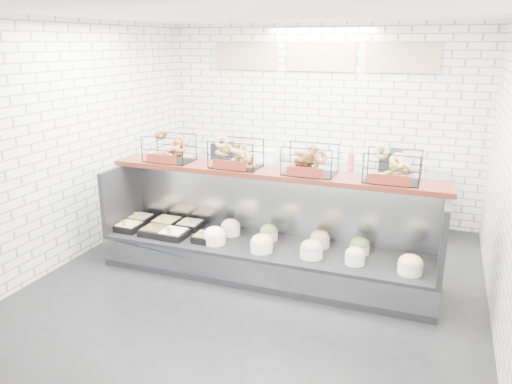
% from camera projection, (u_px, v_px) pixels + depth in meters
% --- Properties ---
extents(ground, '(5.50, 5.50, 0.00)m').
position_uv_depth(ground, '(256.00, 286.00, 5.80)').
color(ground, black).
rests_on(ground, ground).
extents(room_shell, '(5.02, 5.51, 3.01)m').
position_uv_depth(room_shell, '(275.00, 102.00, 5.74)').
color(room_shell, white).
rests_on(room_shell, ground).
extents(display_case, '(4.00, 0.90, 1.20)m').
position_uv_depth(display_case, '(265.00, 248.00, 6.01)').
color(display_case, black).
rests_on(display_case, ground).
extents(bagel_shelf, '(4.10, 0.50, 0.40)m').
position_uv_depth(bagel_shelf, '(272.00, 160.00, 5.86)').
color(bagel_shelf, '#41150E').
rests_on(bagel_shelf, display_case).
extents(prep_counter, '(4.00, 0.60, 1.20)m').
position_uv_depth(prep_counter, '(310.00, 191.00, 7.84)').
color(prep_counter, '#93969B').
rests_on(prep_counter, ground).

